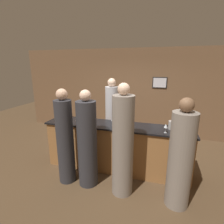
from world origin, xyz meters
TOP-DOWN VIEW (x-y plane):
  - ground_plane at (0.00, 0.00)m, footprint 14.00×14.00m
  - back_wall at (0.00, 2.30)m, footprint 8.00×0.08m
  - bar_counter at (0.00, 0.00)m, footprint 3.15×0.63m
  - bartender at (-0.33, 0.75)m, footprint 0.33×0.33m
  - guest_0 at (0.30, -0.70)m, footprint 0.37×0.37m
  - guest_1 at (1.24, -0.73)m, footprint 0.39×0.39m
  - guest_2 at (-0.85, -0.68)m, footprint 0.33×0.33m
  - guest_3 at (-0.40, -0.65)m, footprint 0.37×0.37m
  - wine_bottle_0 at (-1.27, 0.18)m, footprint 0.07×0.07m
  - wine_bottle_1 at (1.39, -0.04)m, footprint 0.08×0.08m
  - ice_bucket at (1.14, 0.07)m, footprint 0.18×0.18m
  - wine_glass_0 at (-1.18, -0.07)m, footprint 0.06×0.06m
  - wine_glass_1 at (0.19, -0.23)m, footprint 0.07×0.07m
  - wine_glass_2 at (1.26, -0.08)m, footprint 0.06×0.06m
  - wine_glass_3 at (-0.68, -0.12)m, footprint 0.08×0.08m
  - wine_glass_4 at (-0.80, -0.25)m, footprint 0.07×0.07m
  - wine_glass_5 at (1.00, -0.17)m, footprint 0.07×0.07m
  - wine_glass_6 at (-0.48, -0.25)m, footprint 0.07×0.07m
  - wine_glass_7 at (-0.07, -0.05)m, footprint 0.07×0.07m

SIDE VIEW (x-z plane):
  - ground_plane at x=0.00m, z-range 0.00..0.00m
  - bar_counter at x=0.00m, z-range 0.00..1.05m
  - guest_1 at x=1.24m, z-range -0.07..1.76m
  - guest_3 at x=-0.40m, z-range -0.07..1.80m
  - guest_2 at x=-0.85m, z-range -0.06..1.82m
  - bartender at x=-0.33m, z-range -0.06..1.91m
  - guest_0 at x=0.30m, z-range -0.07..1.94m
  - ice_bucket at x=1.14m, z-range 1.04..1.21m
  - wine_bottle_0 at x=-1.27m, z-range 1.01..1.32m
  - wine_glass_4 at x=-0.80m, z-range 1.09..1.24m
  - wine_bottle_1 at x=1.39m, z-range 1.01..1.33m
  - wine_glass_6 at x=-0.48m, z-range 1.09..1.25m
  - wine_glass_0 at x=-1.18m, z-range 1.09..1.26m
  - wine_glass_7 at x=-0.07m, z-range 1.09..1.26m
  - wine_glass_5 at x=1.00m, z-range 1.09..1.26m
  - wine_glass_1 at x=0.19m, z-range 1.09..1.26m
  - wine_glass_2 at x=1.26m, z-range 1.09..1.27m
  - wine_glass_3 at x=-0.68m, z-range 1.09..1.27m
  - back_wall at x=0.00m, z-range 0.00..2.80m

